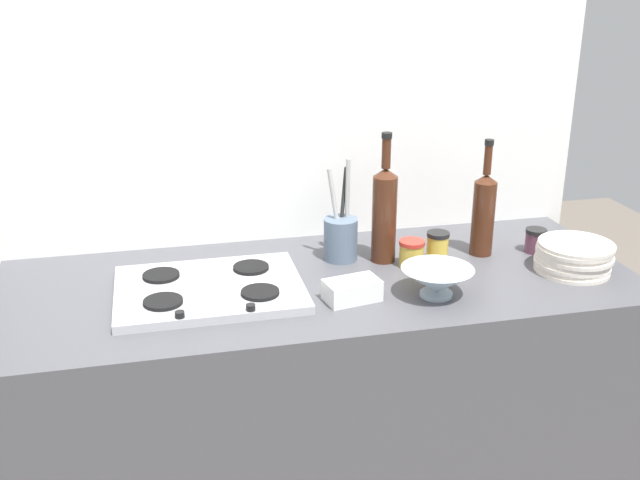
% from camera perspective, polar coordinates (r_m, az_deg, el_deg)
% --- Properties ---
extents(counter_block, '(1.80, 0.70, 0.90)m').
position_cam_1_polar(counter_block, '(2.32, -0.00, -13.28)').
color(counter_block, '#4C4C51').
rests_on(counter_block, ground).
extents(backsplash_panel, '(1.90, 0.06, 2.30)m').
position_cam_1_polar(backsplash_panel, '(2.37, -2.08, 6.17)').
color(backsplash_panel, white).
rests_on(backsplash_panel, ground).
extents(stovetop_hob, '(0.50, 0.38, 0.04)m').
position_cam_1_polar(stovetop_hob, '(2.03, -8.47, -3.74)').
color(stovetop_hob, '#B2B2B7').
rests_on(stovetop_hob, counter_block).
extents(plate_stack, '(0.22, 0.22, 0.09)m').
position_cam_1_polar(plate_stack, '(2.26, 18.89, -1.23)').
color(plate_stack, silver).
rests_on(plate_stack, counter_block).
extents(wine_bottle_leftmost, '(0.07, 0.07, 0.39)m').
position_cam_1_polar(wine_bottle_leftmost, '(2.19, 4.96, 2.14)').
color(wine_bottle_leftmost, '#472314').
rests_on(wine_bottle_leftmost, counter_block).
extents(wine_bottle_mid_left, '(0.07, 0.07, 0.36)m').
position_cam_1_polar(wine_bottle_mid_left, '(2.29, 12.44, 2.11)').
color(wine_bottle_mid_left, '#472314').
rests_on(wine_bottle_mid_left, counter_block).
extents(mixing_bowl, '(0.20, 0.20, 0.08)m').
position_cam_1_polar(mixing_bowl, '(2.01, 8.96, -3.11)').
color(mixing_bowl, silver).
rests_on(mixing_bowl, counter_block).
extents(butter_dish, '(0.16, 0.11, 0.06)m').
position_cam_1_polar(butter_dish, '(1.97, 2.47, -3.87)').
color(butter_dish, white).
rests_on(butter_dish, counter_block).
extents(utensil_crock, '(0.10, 0.10, 0.31)m').
position_cam_1_polar(utensil_crock, '(2.22, 1.61, 0.34)').
color(utensil_crock, slate).
rests_on(utensil_crock, counter_block).
extents(condiment_jar_front, '(0.08, 0.08, 0.08)m').
position_cam_1_polar(condiment_jar_front, '(2.19, 7.04, -1.02)').
color(condiment_jar_front, gold).
rests_on(condiment_jar_front, counter_block).
extents(condiment_jar_rear, '(0.07, 0.07, 0.10)m').
position_cam_1_polar(condiment_jar_rear, '(2.22, 9.00, -0.56)').
color(condiment_jar_rear, gold).
rests_on(condiment_jar_rear, counter_block).
extents(condiment_jar_spare, '(0.06, 0.06, 0.07)m').
position_cam_1_polar(condiment_jar_spare, '(2.37, 16.19, -0.03)').
color(condiment_jar_spare, '#66384C').
rests_on(condiment_jar_spare, counter_block).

